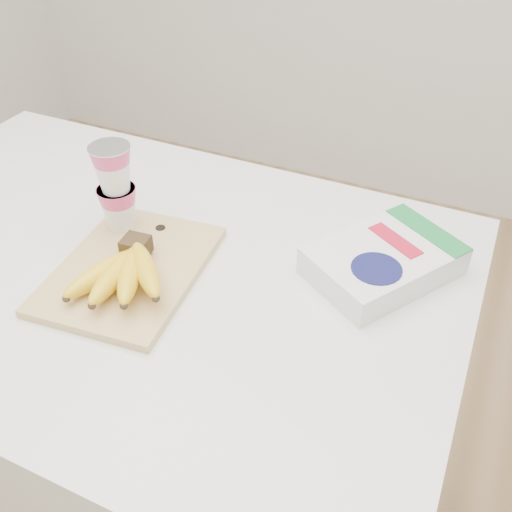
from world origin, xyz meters
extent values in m
plane|color=tan|center=(0.00, 0.00, 0.00)|extent=(4.00, 4.00, 0.00)
cube|color=silver|center=(0.00, 0.00, 0.48)|extent=(1.28, 0.85, 0.96)
cube|color=#E2BD7C|center=(0.04, -0.04, 0.97)|extent=(0.28, 0.36, 0.02)
cube|color=#382816|center=(0.03, -0.01, 1.00)|extent=(0.05, 0.05, 0.03)
ellipsoid|color=yellow|center=(0.02, -0.09, 1.00)|extent=(0.07, 0.18, 0.05)
sphere|color=#382816|center=(0.01, -0.17, 1.00)|extent=(0.01, 0.01, 0.01)
ellipsoid|color=yellow|center=(0.05, -0.09, 1.00)|extent=(0.06, 0.18, 0.05)
sphere|color=#382816|center=(0.06, -0.17, 1.00)|extent=(0.01, 0.01, 0.01)
ellipsoid|color=yellow|center=(0.07, -0.08, 1.01)|extent=(0.11, 0.17, 0.05)
sphere|color=#382816|center=(0.11, -0.15, 1.01)|extent=(0.01, 0.01, 0.01)
ellipsoid|color=yellow|center=(0.10, -0.07, 1.02)|extent=(0.15, 0.15, 0.05)
sphere|color=#382816|center=(0.15, -0.12, 1.02)|extent=(0.01, 0.01, 0.01)
cylinder|color=silver|center=(-0.04, 0.06, 1.16)|extent=(0.08, 0.08, 0.00)
cube|color=white|center=(0.46, 0.16, 0.99)|extent=(0.29, 0.32, 0.06)
cube|color=#1B7D39|center=(0.52, 0.25, 1.02)|extent=(0.17, 0.13, 0.00)
cylinder|color=#131548|center=(0.46, 0.10, 1.02)|extent=(0.12, 0.12, 0.00)
cube|color=red|center=(0.47, 0.19, 1.02)|extent=(0.11, 0.09, 0.00)
camera|label=1|loc=(0.59, -0.67, 1.65)|focal=40.00mm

